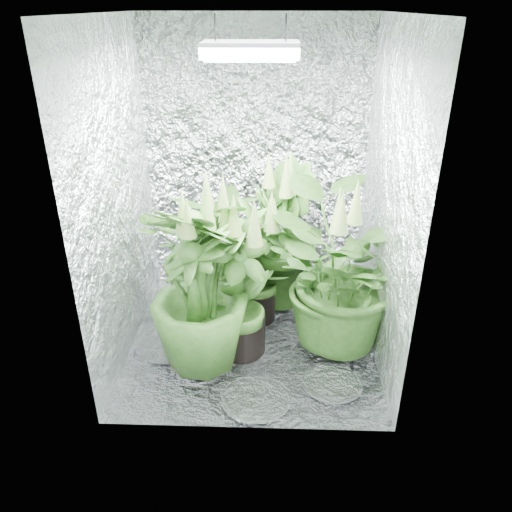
{
  "coord_description": "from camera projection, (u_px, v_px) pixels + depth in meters",
  "views": [
    {
      "loc": [
        0.13,
        -2.78,
        2.04
      ],
      "look_at": [
        0.03,
        0.0,
        0.63
      ],
      "focal_mm": 35.0,
      "sensor_mm": 36.0,
      "label": 1
    }
  ],
  "objects": [
    {
      "name": "plant_f",
      "position": [
        240.0,
        284.0,
        3.08
      ],
      "size": [
        0.61,
        0.61,
        1.1
      ],
      "rotation": [
        0.0,
        0.0,
        4.53
      ],
      "color": "black",
      "rests_on": "ground"
    },
    {
      "name": "circulation_fan",
      "position": [
        333.0,
        277.0,
        3.87
      ],
      "size": [
        0.14,
        0.3,
        0.34
      ],
      "rotation": [
        0.0,
        0.0,
        -0.08
      ],
      "color": "black",
      "rests_on": "ground"
    },
    {
      "name": "grow_lamp",
      "position": [
        251.0,
        50.0,
        2.58
      ],
      "size": [
        0.5,
        0.3,
        0.22
      ],
      "color": "gray",
      "rests_on": "ceiling"
    },
    {
      "name": "plant_e",
      "position": [
        338.0,
        275.0,
        3.08
      ],
      "size": [
        1.13,
        1.13,
        1.14
      ],
      "rotation": [
        0.0,
        0.0,
        2.91
      ],
      "color": "black",
      "rests_on": "ground"
    },
    {
      "name": "plant_label",
      "position": [
        211.0,
        327.0,
        3.01
      ],
      "size": [
        0.05,
        0.04,
        0.08
      ],
      "primitive_type": "cube",
      "rotation": [
        -0.21,
        0.0,
        0.42
      ],
      "color": "white",
      "rests_on": "plant_d"
    },
    {
      "name": "plant_c",
      "position": [
        281.0,
        238.0,
        3.61
      ],
      "size": [
        0.66,
        0.66,
        1.15
      ],
      "rotation": [
        0.0,
        0.0,
        1.74
      ],
      "color": "black",
      "rests_on": "ground"
    },
    {
      "name": "plant_d",
      "position": [
        199.0,
        290.0,
        2.93
      ],
      "size": [
        0.78,
        0.78,
        1.16
      ],
      "rotation": [
        0.0,
        0.0,
        2.73
      ],
      "color": "black",
      "rests_on": "ground"
    },
    {
      "name": "ceiling",
      "position": [
        250.0,
        13.0,
        2.5
      ],
      "size": [
        1.6,
        1.6,
        0.01
      ],
      "primitive_type": "cube",
      "color": "white",
      "rests_on": "walls"
    },
    {
      "name": "walls",
      "position": [
        251.0,
        201.0,
        2.95
      ],
      "size": [
        1.62,
        1.62,
        2.0
      ],
      "color": "white",
      "rests_on": "ground"
    },
    {
      "name": "plant_b",
      "position": [
        258.0,
        264.0,
        3.43
      ],
      "size": [
        0.62,
        0.62,
        0.96
      ],
      "rotation": [
        0.0,
        0.0,
        1.12
      ],
      "color": "black",
      "rests_on": "ground"
    },
    {
      "name": "plant_a",
      "position": [
        212.0,
        252.0,
        3.43
      ],
      "size": [
        1.13,
        1.13,
        1.09
      ],
      "rotation": [
        0.0,
        0.0,
        5.96
      ],
      "color": "black",
      "rests_on": "ground"
    },
    {
      "name": "ground",
      "position": [
        252.0,
        339.0,
        3.4
      ],
      "size": [
        1.6,
        1.6,
        0.0
      ],
      "primitive_type": "plane",
      "color": "white",
      "rests_on": "ground"
    }
  ]
}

